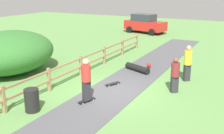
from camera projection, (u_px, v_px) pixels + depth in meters
The scene contains 11 objects.
ground_plane at pixel (113, 92), 12.50m from camera, with size 60.00×60.00×0.00m, color #60934C.
asphalt_path at pixel (113, 91), 12.50m from camera, with size 2.40×28.00×0.02m, color #515156.
wooden_fence at pixel (66, 70), 13.47m from camera, with size 0.12×18.12×1.10m.
bush_large at pixel (9, 52), 15.00m from camera, with size 4.36×5.23×2.31m, color #33702D.
trash_bin at pixel (32, 100), 10.43m from camera, with size 0.56×0.56×0.90m, color black.
skater_riding at pixel (86, 78), 11.06m from camera, with size 0.48×0.82×1.84m.
skater_fallen at pixel (138, 68), 15.42m from camera, with size 1.64×1.48×0.36m.
skateboard_loose at pixel (113, 84), 13.27m from camera, with size 0.52×0.81×0.08m.
bystander_maroon at pixel (175, 74), 12.18m from camera, with size 0.53×0.53×1.62m.
bystander_yellow at pixel (188, 61), 13.66m from camera, with size 0.54×0.54×1.83m.
parked_car_red at pixel (145, 24), 27.97m from camera, with size 4.46×2.64×1.92m.
Camera 1 is at (5.39, -10.36, 4.62)m, focal length 43.99 mm.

